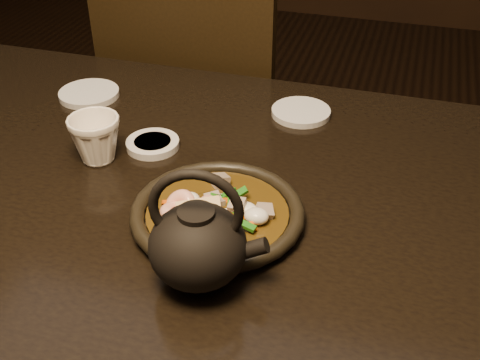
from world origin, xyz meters
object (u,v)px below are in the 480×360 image
(plate, at_px, (218,214))
(tea_cup, at_px, (95,138))
(table, at_px, (71,209))
(chair, at_px, (205,113))
(teapot, at_px, (198,243))

(plate, xyz_separation_m, tea_cup, (-0.25, 0.10, 0.03))
(table, bearing_deg, tea_cup, 54.71)
(plate, height_order, tea_cup, tea_cup)
(table, xyz_separation_m, tea_cup, (0.04, 0.05, 0.12))
(table, relative_size, plate, 6.15)
(tea_cup, bearing_deg, plate, -22.16)
(table, height_order, chair, chair)
(plate, distance_m, teapot, 0.14)
(plate, height_order, teapot, teapot)
(chair, bearing_deg, teapot, 110.58)
(tea_cup, bearing_deg, table, -125.29)
(tea_cup, relative_size, teapot, 0.51)
(plate, relative_size, teapot, 1.51)
(table, bearing_deg, plate, -9.74)
(chair, distance_m, plate, 0.77)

